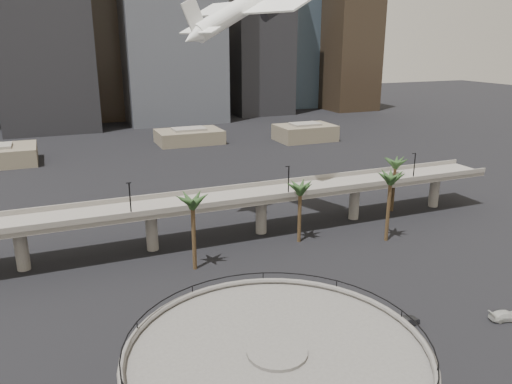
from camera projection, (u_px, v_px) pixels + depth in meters
name	position (u px, v px, depth m)	size (l,w,h in m)	color
overpass	(208.00, 205.00, 95.07)	(130.00, 9.30, 14.70)	slate
palm_trees	(327.00, 183.00, 95.15)	(54.40, 18.40, 14.00)	#4E3821
low_buildings	(153.00, 142.00, 176.01)	(135.00, 27.50, 6.80)	#655A4A
skyline	(133.00, 14.00, 231.59)	(269.00, 86.00, 133.77)	gray
airborne_jet	(250.00, 3.00, 99.66)	(32.94, 31.25, 18.32)	white
car_a	(232.00, 343.00, 63.14)	(1.83, 4.54, 1.55)	red
car_b	(406.00, 322.00, 67.95)	(1.50, 4.30, 1.42)	black
car_c	(506.00, 316.00, 69.54)	(1.88, 4.64, 1.35)	silver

